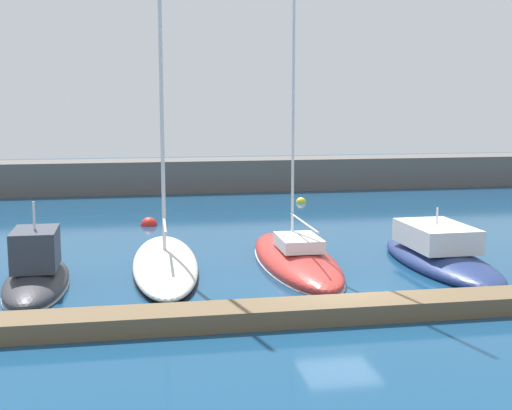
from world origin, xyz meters
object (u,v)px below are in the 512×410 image
object	(u,v)px
motorboat_navy_fifth	(439,255)
sailboat_red_fourth	(296,257)
motorboat_charcoal_second	(37,273)
sailboat_ivory_third	(165,261)
mooring_buoy_red	(149,225)
mooring_buoy_yellow	(301,203)

from	to	relation	value
motorboat_navy_fifth	sailboat_red_fourth	bearing A→B (deg)	77.36
sailboat_red_fourth	motorboat_charcoal_second	bearing A→B (deg)	99.73
sailboat_ivory_third	motorboat_navy_fifth	xyz separation A→B (m)	(10.90, -1.30, 0.13)
sailboat_red_fourth	mooring_buoy_red	size ratio (longest dim) A/B	21.25
motorboat_charcoal_second	mooring_buoy_red	world-z (taller)	motorboat_charcoal_second
sailboat_red_fourth	mooring_buoy_yellow	distance (m)	17.12
motorboat_charcoal_second	sailboat_ivory_third	world-z (taller)	sailboat_ivory_third
sailboat_ivory_third	motorboat_navy_fifth	world-z (taller)	sailboat_ivory_third
sailboat_ivory_third	mooring_buoy_red	distance (m)	9.79
motorboat_navy_fifth	sailboat_ivory_third	bearing A→B (deg)	82.10
motorboat_navy_fifth	mooring_buoy_red	xyz separation A→B (m)	(-11.29, 11.08, -0.44)
sailboat_ivory_third	sailboat_red_fourth	xyz separation A→B (m)	(5.25, -0.14, -0.01)
motorboat_navy_fifth	motorboat_charcoal_second	bearing A→B (deg)	90.81
sailboat_red_fourth	mooring_buoy_yellow	xyz separation A→B (m)	(4.32, 16.56, -0.30)
sailboat_ivory_third	sailboat_red_fourth	bearing A→B (deg)	-90.02
motorboat_charcoal_second	sailboat_red_fourth	xyz separation A→B (m)	(9.88, 1.67, -0.21)
sailboat_ivory_third	sailboat_red_fourth	size ratio (longest dim) A/B	0.87
sailboat_red_fourth	mooring_buoy_yellow	bearing A→B (deg)	-14.51
sailboat_red_fourth	motorboat_navy_fifth	size ratio (longest dim) A/B	2.17
sailboat_ivory_third	mooring_buoy_red	size ratio (longest dim) A/B	18.46
sailboat_ivory_third	sailboat_red_fourth	world-z (taller)	sailboat_red_fourth
sailboat_red_fourth	sailboat_ivory_third	bearing A→B (deg)	88.54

